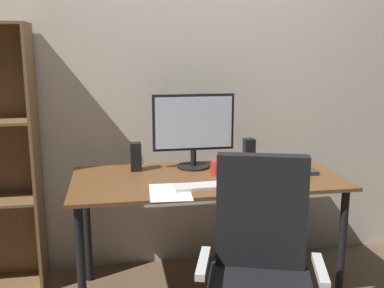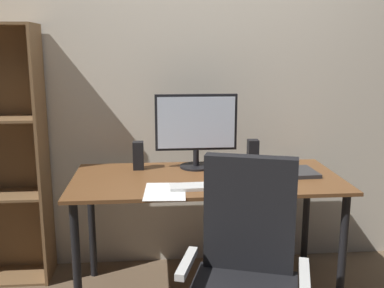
{
  "view_description": "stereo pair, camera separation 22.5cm",
  "coord_description": "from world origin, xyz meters",
  "px_view_note": "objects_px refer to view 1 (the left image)",
  "views": [
    {
      "loc": [
        -0.52,
        -2.42,
        1.47
      ],
      "look_at": [
        -0.08,
        0.04,
        0.93
      ],
      "focal_mm": 41.95,
      "sensor_mm": 36.0,
      "label": 1
    },
    {
      "loc": [
        -0.3,
        -2.45,
        1.47
      ],
      "look_at": [
        -0.08,
        0.04,
        0.93
      ],
      "focal_mm": 41.95,
      "sensor_mm": 36.0,
      "label": 2
    }
  ],
  "objects_px": {
    "keyboard": "(201,186)",
    "coffee_mug": "(217,168)",
    "speaker_left": "(136,157)",
    "laptop": "(285,170)",
    "monitor": "(193,126)",
    "mouse": "(245,184)",
    "desk": "(207,191)",
    "office_chair": "(260,286)",
    "speaker_right": "(249,152)"
  },
  "relations": [
    {
      "from": "keyboard",
      "to": "coffee_mug",
      "type": "height_order",
      "value": "coffee_mug"
    },
    {
      "from": "speaker_left",
      "to": "laptop",
      "type": "bearing_deg",
      "value": -12.24
    },
    {
      "from": "monitor",
      "to": "speaker_left",
      "type": "bearing_deg",
      "value": -178.72
    },
    {
      "from": "monitor",
      "to": "speaker_left",
      "type": "height_order",
      "value": "monitor"
    },
    {
      "from": "laptop",
      "to": "speaker_left",
      "type": "height_order",
      "value": "speaker_left"
    },
    {
      "from": "mouse",
      "to": "speaker_left",
      "type": "bearing_deg",
      "value": 140.18
    },
    {
      "from": "desk",
      "to": "keyboard",
      "type": "distance_m",
      "value": 0.24
    },
    {
      "from": "mouse",
      "to": "office_chair",
      "type": "distance_m",
      "value": 0.61
    },
    {
      "from": "monitor",
      "to": "office_chair",
      "type": "bearing_deg",
      "value": -82.99
    },
    {
      "from": "speaker_left",
      "to": "monitor",
      "type": "bearing_deg",
      "value": 1.28
    },
    {
      "from": "laptop",
      "to": "office_chair",
      "type": "xyz_separation_m",
      "value": [
        -0.4,
        -0.76,
        -0.29
      ]
    },
    {
      "from": "desk",
      "to": "laptop",
      "type": "bearing_deg",
      "value": 1.76
    },
    {
      "from": "keyboard",
      "to": "coffee_mug",
      "type": "distance_m",
      "value": 0.27
    },
    {
      "from": "coffee_mug",
      "to": "laptop",
      "type": "xyz_separation_m",
      "value": [
        0.42,
        -0.01,
        -0.03
      ]
    },
    {
      "from": "desk",
      "to": "speaker_right",
      "type": "height_order",
      "value": "speaker_right"
    },
    {
      "from": "desk",
      "to": "keyboard",
      "type": "height_order",
      "value": "keyboard"
    },
    {
      "from": "mouse",
      "to": "monitor",
      "type": "bearing_deg",
      "value": 112.6
    },
    {
      "from": "speaker_left",
      "to": "office_chair",
      "type": "relative_size",
      "value": 0.17
    },
    {
      "from": "laptop",
      "to": "speaker_left",
      "type": "xyz_separation_m",
      "value": [
        -0.87,
        0.19,
        0.07
      ]
    },
    {
      "from": "coffee_mug",
      "to": "office_chair",
      "type": "distance_m",
      "value": 0.84
    },
    {
      "from": "keyboard",
      "to": "speaker_left",
      "type": "height_order",
      "value": "speaker_left"
    },
    {
      "from": "coffee_mug",
      "to": "laptop",
      "type": "distance_m",
      "value": 0.42
    },
    {
      "from": "keyboard",
      "to": "mouse",
      "type": "relative_size",
      "value": 3.02
    },
    {
      "from": "monitor",
      "to": "speaker_right",
      "type": "xyz_separation_m",
      "value": [
        0.35,
        -0.01,
        -0.17
      ]
    },
    {
      "from": "laptop",
      "to": "speaker_right",
      "type": "relative_size",
      "value": 1.88
    },
    {
      "from": "office_chair",
      "to": "monitor",
      "type": "bearing_deg",
      "value": 114.62
    },
    {
      "from": "keyboard",
      "to": "laptop",
      "type": "relative_size",
      "value": 0.91
    },
    {
      "from": "keyboard",
      "to": "speaker_left",
      "type": "xyz_separation_m",
      "value": [
        -0.32,
        0.41,
        0.08
      ]
    },
    {
      "from": "office_chair",
      "to": "coffee_mug",
      "type": "bearing_deg",
      "value": 108.48
    },
    {
      "from": "keyboard",
      "to": "speaker_left",
      "type": "relative_size",
      "value": 1.71
    },
    {
      "from": "mouse",
      "to": "speaker_left",
      "type": "xyz_separation_m",
      "value": [
        -0.55,
        0.43,
        0.07
      ]
    },
    {
      "from": "desk",
      "to": "speaker_left",
      "type": "bearing_deg",
      "value": 152.57
    },
    {
      "from": "desk",
      "to": "laptop",
      "type": "distance_m",
      "value": 0.49
    },
    {
      "from": "laptop",
      "to": "mouse",
      "type": "bearing_deg",
      "value": -146.48
    },
    {
      "from": "keyboard",
      "to": "desk",
      "type": "bearing_deg",
      "value": 67.12
    },
    {
      "from": "mouse",
      "to": "office_chair",
      "type": "height_order",
      "value": "office_chair"
    },
    {
      "from": "monitor",
      "to": "keyboard",
      "type": "bearing_deg",
      "value": -94.78
    },
    {
      "from": "office_chair",
      "to": "desk",
      "type": "bearing_deg",
      "value": 113.45
    },
    {
      "from": "monitor",
      "to": "mouse",
      "type": "xyz_separation_m",
      "value": [
        0.2,
        -0.43,
        -0.24
      ]
    },
    {
      "from": "desk",
      "to": "coffee_mug",
      "type": "distance_m",
      "value": 0.15
    },
    {
      "from": "office_chair",
      "to": "speaker_left",
      "type": "bearing_deg",
      "value": 133.99
    },
    {
      "from": "keyboard",
      "to": "coffee_mug",
      "type": "xyz_separation_m",
      "value": [
        0.14,
        0.23,
        0.03
      ]
    },
    {
      "from": "desk",
      "to": "speaker_left",
      "type": "distance_m",
      "value": 0.48
    },
    {
      "from": "coffee_mug",
      "to": "desk",
      "type": "bearing_deg",
      "value": -157.1
    },
    {
      "from": "coffee_mug",
      "to": "mouse",
      "type": "bearing_deg",
      "value": -69.04
    },
    {
      "from": "coffee_mug",
      "to": "monitor",
      "type": "bearing_deg",
      "value": 119.74
    },
    {
      "from": "coffee_mug",
      "to": "office_chair",
      "type": "height_order",
      "value": "office_chair"
    },
    {
      "from": "keyboard",
      "to": "speaker_right",
      "type": "xyz_separation_m",
      "value": [
        0.39,
        0.41,
        0.08
      ]
    },
    {
      "from": "laptop",
      "to": "monitor",
      "type": "bearing_deg",
      "value": 156.45
    },
    {
      "from": "monitor",
      "to": "coffee_mug",
      "type": "height_order",
      "value": "monitor"
    }
  ]
}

